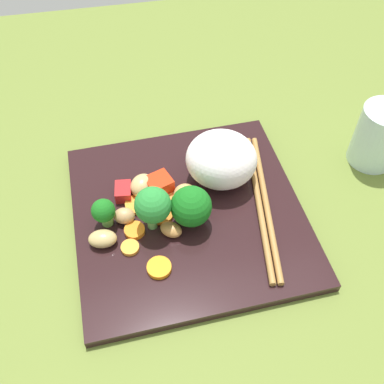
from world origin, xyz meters
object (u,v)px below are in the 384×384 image
at_px(carrot_slice_4, 169,200).
at_px(drinking_glass, 379,136).
at_px(broccoli_floret_2, 153,206).
at_px(square_plate, 188,214).
at_px(rice_mound, 221,159).
at_px(chopstick_pair, 262,203).

relative_size(carrot_slice_4, drinking_glass, 0.32).
bearing_deg(broccoli_floret_2, square_plate, 19.18).
relative_size(square_plate, rice_mound, 3.10).
xyz_separation_m(rice_mound, drinking_glass, (0.22, 0.01, -0.01)).
xyz_separation_m(broccoli_floret_2, chopstick_pair, (0.14, 0.01, -0.04)).
height_order(carrot_slice_4, chopstick_pair, chopstick_pair).
xyz_separation_m(square_plate, drinking_glass, (0.27, 0.05, 0.04)).
xyz_separation_m(square_plate, broccoli_floret_2, (-0.04, -0.02, 0.05)).
height_order(broccoli_floret_2, carrot_slice_4, broccoli_floret_2).
height_order(carrot_slice_4, drinking_glass, drinking_glass).
height_order(broccoli_floret_2, drinking_glass, drinking_glass).
distance_m(square_plate, chopstick_pair, 0.09).
relative_size(carrot_slice_4, chopstick_pair, 0.12).
bearing_deg(square_plate, drinking_glass, 10.61).
bearing_deg(carrot_slice_4, broccoli_floret_2, -122.95).
distance_m(square_plate, rice_mound, 0.08).
relative_size(square_plate, drinking_glass, 3.25).
bearing_deg(broccoli_floret_2, rice_mound, 32.25).
relative_size(broccoli_floret_2, drinking_glass, 0.74).
relative_size(square_plate, carrot_slice_4, 10.22).
bearing_deg(chopstick_pair, carrot_slice_4, 84.99).
xyz_separation_m(square_plate, chopstick_pair, (0.09, -0.01, 0.01)).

